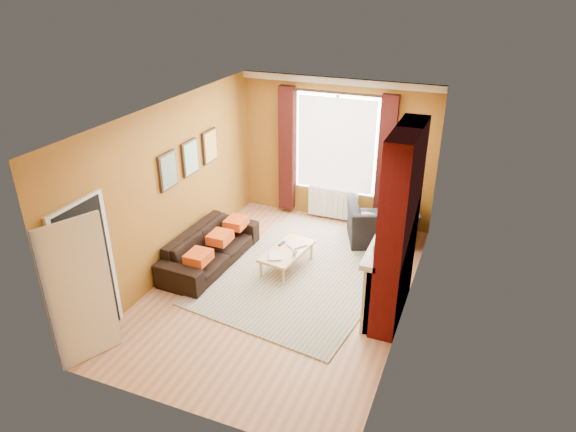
% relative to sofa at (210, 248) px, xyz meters
% --- Properties ---
extents(ground, '(5.50, 5.50, 0.00)m').
position_rel_sofa_xyz_m(ground, '(1.42, -0.23, -0.30)').
color(ground, '#996845').
rests_on(ground, ground).
extents(room_walls, '(3.82, 5.54, 2.83)m').
position_rel_sofa_xyz_m(room_walls, '(2.05, 0.05, 1.08)').
color(room_walls, '#8A5A1A').
rests_on(room_walls, ground).
extents(striped_rug, '(3.05, 3.91, 0.02)m').
position_rel_sofa_xyz_m(striped_rug, '(1.59, 0.32, -0.29)').
color(striped_rug, teal).
rests_on(striped_rug, ground).
extents(sofa, '(0.91, 2.12, 0.61)m').
position_rel_sofa_xyz_m(sofa, '(0.00, 0.00, 0.00)').
color(sofa, black).
rests_on(sofa, ground).
extents(armchair, '(1.49, 1.40, 0.77)m').
position_rel_sofa_xyz_m(armchair, '(2.52, 1.83, 0.08)').
color(armchair, black).
rests_on(armchair, ground).
extents(coffee_table, '(0.68, 1.13, 0.36)m').
position_rel_sofa_xyz_m(coffee_table, '(1.27, 0.34, 0.01)').
color(coffee_table, '#D8B57C').
rests_on(coffee_table, ground).
extents(wicker_stool, '(0.44, 0.44, 0.49)m').
position_rel_sofa_xyz_m(wicker_stool, '(2.25, 1.81, -0.06)').
color(wicker_stool, olive).
rests_on(wicker_stool, ground).
extents(floor_lamp, '(0.24, 0.24, 1.53)m').
position_rel_sofa_xyz_m(floor_lamp, '(2.73, 2.17, 0.90)').
color(floor_lamp, black).
rests_on(floor_lamp, ground).
extents(book_a, '(0.31, 0.35, 0.03)m').
position_rel_sofa_xyz_m(book_a, '(1.08, 0.02, 0.06)').
color(book_a, '#999999').
rests_on(book_a, coffee_table).
extents(book_b, '(0.36, 0.37, 0.02)m').
position_rel_sofa_xyz_m(book_b, '(1.29, 0.61, 0.06)').
color(book_b, '#999999').
rests_on(book_b, coffee_table).
extents(mug, '(0.13, 0.13, 0.09)m').
position_rel_sofa_xyz_m(mug, '(1.45, 0.22, 0.10)').
color(mug, '#999999').
rests_on(mug, coffee_table).
extents(tv_remote, '(0.08, 0.17, 0.02)m').
position_rel_sofa_xyz_m(tv_remote, '(1.12, 0.49, 0.06)').
color(tv_remote, '#29292C').
rests_on(tv_remote, coffee_table).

